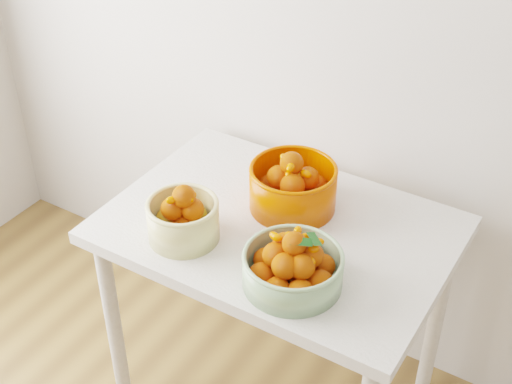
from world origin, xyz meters
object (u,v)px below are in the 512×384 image
(bowl_cream, at_px, (183,219))
(bowl_orange, at_px, (293,186))
(bowl_green, at_px, (293,266))
(table, at_px, (278,250))

(bowl_cream, bearing_deg, bowl_orange, 56.45)
(bowl_green, bearing_deg, table, 128.32)
(bowl_cream, xyz_separation_m, bowl_orange, (0.19, 0.29, 0.01))
(bowl_cream, bearing_deg, table, 43.51)
(table, bearing_deg, bowl_green, -51.68)
(table, height_order, bowl_green, bowl_green)
(table, bearing_deg, bowl_orange, 94.75)
(bowl_green, relative_size, bowl_orange, 1.25)
(bowl_green, bearing_deg, bowl_orange, 119.00)
(bowl_green, height_order, bowl_orange, bowl_orange)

